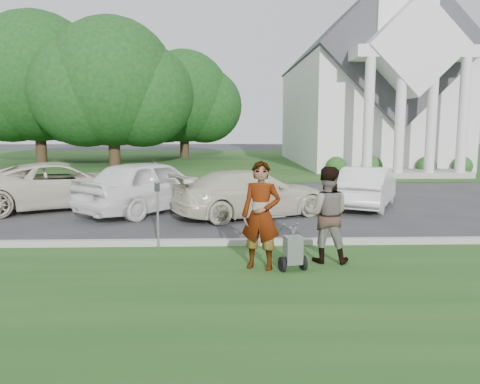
{
  "coord_description": "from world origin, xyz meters",
  "views": [
    {
      "loc": [
        -0.57,
        -9.63,
        2.66
      ],
      "look_at": [
        -0.27,
        0.0,
        1.29
      ],
      "focal_mm": 35.0,
      "sensor_mm": 36.0,
      "label": 1
    }
  ],
  "objects_px": {
    "car_a": "(62,185)",
    "tree_back": "(184,101)",
    "person_left": "(261,216)",
    "church": "(364,78)",
    "car_c": "(252,193)",
    "car_b": "(151,185)",
    "tree_left": "(112,88)",
    "car_d": "(367,187)",
    "tree_far": "(37,83)",
    "parking_meter_near": "(158,207)",
    "striping_cart": "(293,251)",
    "person_right": "(326,215)"
  },
  "relations": [
    {
      "from": "car_a",
      "to": "tree_back",
      "type": "bearing_deg",
      "value": -29.92
    },
    {
      "from": "person_left",
      "to": "church",
      "type": "bearing_deg",
      "value": 88.5
    },
    {
      "from": "car_a",
      "to": "car_c",
      "type": "bearing_deg",
      "value": -130.32
    },
    {
      "from": "car_a",
      "to": "car_b",
      "type": "xyz_separation_m",
      "value": [
        3.0,
        -0.78,
        0.07
      ]
    },
    {
      "from": "tree_left",
      "to": "car_d",
      "type": "xyz_separation_m",
      "value": [
        12.11,
        -16.49,
        -4.44
      ]
    },
    {
      "from": "tree_back",
      "to": "person_left",
      "type": "distance_m",
      "value": 31.65
    },
    {
      "from": "car_a",
      "to": "tree_far",
      "type": "bearing_deg",
      "value": -2.76
    },
    {
      "from": "person_left",
      "to": "car_b",
      "type": "relative_size",
      "value": 0.42
    },
    {
      "from": "tree_left",
      "to": "car_a",
      "type": "height_order",
      "value": "tree_left"
    },
    {
      "from": "car_a",
      "to": "car_b",
      "type": "relative_size",
      "value": 1.12
    },
    {
      "from": "church",
      "to": "car_a",
      "type": "xyz_separation_m",
      "value": [
        -14.9,
        -17.49,
        -5.19
      ]
    },
    {
      "from": "tree_far",
      "to": "parking_meter_near",
      "type": "bearing_deg",
      "value": -64.12
    },
    {
      "from": "tree_back",
      "to": "car_c",
      "type": "bearing_deg",
      "value": -80.76
    },
    {
      "from": "person_left",
      "to": "tree_back",
      "type": "bearing_deg",
      "value": 116.15
    },
    {
      "from": "tree_far",
      "to": "car_b",
      "type": "distance_m",
      "value": 23.52
    },
    {
      "from": "striping_cart",
      "to": "parking_meter_near",
      "type": "distance_m",
      "value": 3.17
    },
    {
      "from": "church",
      "to": "tree_left",
      "type": "xyz_separation_m",
      "value": [
        -17.01,
        -1.13,
        -0.83
      ]
    },
    {
      "from": "church",
      "to": "car_d",
      "type": "xyz_separation_m",
      "value": [
        -4.9,
        -17.62,
        -5.27
      ]
    },
    {
      "from": "car_d",
      "to": "parking_meter_near",
      "type": "bearing_deg",
      "value": 66.26
    },
    {
      "from": "striping_cart",
      "to": "person_right",
      "type": "height_order",
      "value": "person_right"
    },
    {
      "from": "person_right",
      "to": "car_c",
      "type": "height_order",
      "value": "person_right"
    },
    {
      "from": "church",
      "to": "car_b",
      "type": "bearing_deg",
      "value": -123.07
    },
    {
      "from": "church",
      "to": "tree_left",
      "type": "bearing_deg",
      "value": -176.21
    },
    {
      "from": "church",
      "to": "car_c",
      "type": "bearing_deg",
      "value": -114.69
    },
    {
      "from": "person_left",
      "to": "car_d",
      "type": "bearing_deg",
      "value": 77.6
    },
    {
      "from": "church",
      "to": "tree_far",
      "type": "height_order",
      "value": "church"
    },
    {
      "from": "striping_cart",
      "to": "person_right",
      "type": "distance_m",
      "value": 1.06
    },
    {
      "from": "tree_back",
      "to": "person_left",
      "type": "xyz_separation_m",
      "value": [
        4.09,
        -31.16,
        -3.72
      ]
    },
    {
      "from": "tree_back",
      "to": "striping_cart",
      "type": "xyz_separation_m",
      "value": [
        4.67,
        -31.3,
        -4.35
      ]
    },
    {
      "from": "tree_far",
      "to": "car_c",
      "type": "relative_size",
      "value": 2.47
    },
    {
      "from": "person_right",
      "to": "person_left",
      "type": "bearing_deg",
      "value": 27.53
    },
    {
      "from": "tree_left",
      "to": "car_a",
      "type": "distance_m",
      "value": 17.07
    },
    {
      "from": "person_left",
      "to": "car_a",
      "type": "height_order",
      "value": "person_left"
    },
    {
      "from": "tree_left",
      "to": "person_right",
      "type": "height_order",
      "value": "tree_left"
    },
    {
      "from": "tree_back",
      "to": "car_c",
      "type": "height_order",
      "value": "tree_back"
    },
    {
      "from": "tree_far",
      "to": "church",
      "type": "bearing_deg",
      "value": -4.66
    },
    {
      "from": "parking_meter_near",
      "to": "car_a",
      "type": "bearing_deg",
      "value": 125.94
    },
    {
      "from": "church",
      "to": "car_c",
      "type": "xyz_separation_m",
      "value": [
        -8.79,
        -19.11,
        -5.25
      ]
    },
    {
      "from": "tree_left",
      "to": "car_c",
      "type": "height_order",
      "value": "tree_left"
    },
    {
      "from": "person_left",
      "to": "car_d",
      "type": "relative_size",
      "value": 0.5
    },
    {
      "from": "tree_back",
      "to": "car_c",
      "type": "xyz_separation_m",
      "value": [
        4.23,
        -25.98,
        -4.04
      ]
    },
    {
      "from": "person_left",
      "to": "car_c",
      "type": "distance_m",
      "value": 5.19
    },
    {
      "from": "tree_back",
      "to": "parking_meter_near",
      "type": "xyz_separation_m",
      "value": [
        1.99,
        -29.71,
        -3.79
      ]
    },
    {
      "from": "striping_cart",
      "to": "car_b",
      "type": "bearing_deg",
      "value": 106.12
    },
    {
      "from": "striping_cart",
      "to": "parking_meter_near",
      "type": "height_order",
      "value": "parking_meter_near"
    },
    {
      "from": "tree_back",
      "to": "car_d",
      "type": "xyz_separation_m",
      "value": [
        8.11,
        -24.49,
        -4.06
      ]
    },
    {
      "from": "car_a",
      "to": "car_d",
      "type": "bearing_deg",
      "value": -116.2
    },
    {
      "from": "tree_left",
      "to": "car_b",
      "type": "distance_m",
      "value": 18.4
    },
    {
      "from": "striping_cart",
      "to": "person_left",
      "type": "distance_m",
      "value": 0.86
    },
    {
      "from": "person_right",
      "to": "car_c",
      "type": "xyz_separation_m",
      "value": [
        -1.17,
        4.78,
        -0.25
      ]
    }
  ]
}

